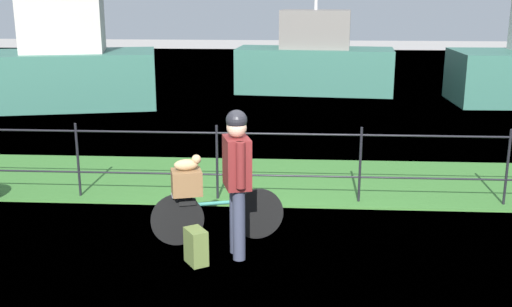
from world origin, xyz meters
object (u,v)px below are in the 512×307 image
at_px(backpack_on_paving, 196,247).
at_px(moored_boat_near, 66,67).
at_px(moored_boat_far, 315,62).
at_px(terrier_dog, 188,164).
at_px(cyclist_person, 237,171).
at_px(bicycle_main, 217,215).
at_px(wooden_crate, 187,182).

height_order(backpack_on_paving, moored_boat_near, moored_boat_near).
bearing_deg(moored_boat_far, backpack_on_paving, -97.83).
xyz_separation_m(terrier_dog, cyclist_person, (0.59, -0.30, 0.01)).
bearing_deg(moored_boat_near, bicycle_main, -60.06).
bearing_deg(bicycle_main, cyclist_person, -53.80).
xyz_separation_m(bicycle_main, moored_boat_far, (1.46, 11.06, 0.55)).
bearing_deg(backpack_on_paving, terrier_dog, 163.26).
relative_size(terrier_dog, moored_boat_near, 0.07).
height_order(backpack_on_paving, moored_boat_far, moored_boat_far).
bearing_deg(bicycle_main, backpack_on_paving, -103.55).
bearing_deg(bicycle_main, moored_boat_near, 119.94).
distance_m(cyclist_person, backpack_on_paving, 0.94).
bearing_deg(cyclist_person, wooden_crate, 154.33).
height_order(bicycle_main, cyclist_person, cyclist_person).
height_order(wooden_crate, backpack_on_paving, wooden_crate).
distance_m(cyclist_person, moored_boat_far, 11.50).
height_order(cyclist_person, moored_boat_near, moored_boat_near).
relative_size(cyclist_person, moored_boat_far, 0.37).
bearing_deg(wooden_crate, moored_boat_near, 117.98).
relative_size(wooden_crate, moored_boat_far, 0.07).
distance_m(bicycle_main, cyclist_person, 0.83).
bearing_deg(moored_boat_near, terrier_dog, -61.88).
xyz_separation_m(bicycle_main, wooden_crate, (-0.33, -0.09, 0.44)).
bearing_deg(terrier_dog, bicycle_main, 15.64).
bearing_deg(bicycle_main, wooden_crate, -164.36).
bearing_deg(moored_boat_far, bicycle_main, -97.51).
relative_size(terrier_dog, moored_boat_far, 0.07).
distance_m(backpack_on_paving, moored_boat_far, 11.81).
relative_size(terrier_dog, backpack_on_paving, 0.81).
height_order(wooden_crate, moored_boat_far, moored_boat_far).
height_order(bicycle_main, moored_boat_far, moored_boat_far).
distance_m(bicycle_main, terrier_dog, 0.73).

